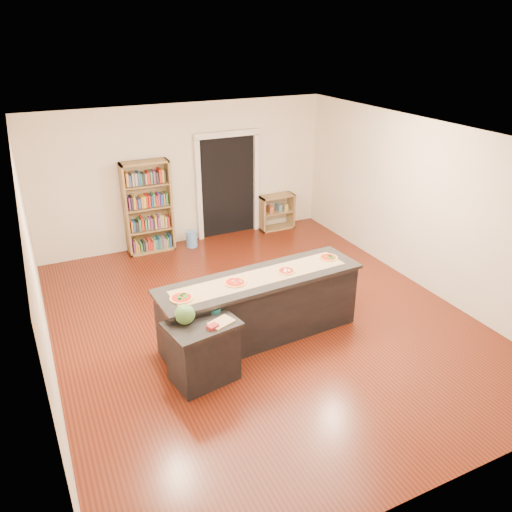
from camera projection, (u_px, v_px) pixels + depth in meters
name	position (u px, v px, depth m)	size (l,w,h in m)	color
room	(262.00, 236.00, 7.10)	(6.00, 7.00, 2.80)	#F0E5C9
doorway	(228.00, 180.00, 10.37)	(1.40, 0.09, 2.21)	black
kitchen_island	(261.00, 307.00, 7.08)	(2.95, 0.80, 0.97)	black
side_counter	(203.00, 351.00, 6.23)	(0.85, 0.62, 0.84)	black
bookshelf	(148.00, 208.00, 9.67)	(0.91, 0.32, 1.82)	olive
low_shelf	(277.00, 212.00, 10.99)	(0.77, 0.33, 0.77)	olive
waste_bin	(192.00, 239.00, 10.16)	(0.23, 0.23, 0.34)	#6094D6
kraft_paper	(261.00, 277.00, 6.87)	(2.56, 0.46, 0.00)	#9A7F4F
watermelon	(185.00, 314.00, 6.00)	(0.25, 0.25, 0.25)	#144214
cutting_board	(221.00, 322.00, 6.05)	(0.30, 0.20, 0.02)	tan
package_red	(213.00, 327.00, 5.94)	(0.13, 0.09, 0.05)	maroon
package_teal	(215.00, 310.00, 6.28)	(0.15, 0.15, 0.06)	#195966
pizza_a	(181.00, 298.00, 6.32)	(0.30, 0.30, 0.02)	tan
pizza_b	(235.00, 282.00, 6.70)	(0.30, 0.30, 0.02)	tan
pizza_c	(286.00, 271.00, 7.01)	(0.27, 0.27, 0.02)	tan
pizza_d	(328.00, 257.00, 7.42)	(0.28, 0.28, 0.02)	tan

